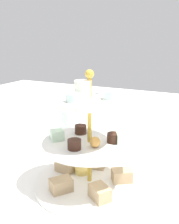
{
  "coord_description": "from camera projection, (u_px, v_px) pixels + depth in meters",
  "views": [
    {
      "loc": [
        -0.25,
        0.52,
        0.35
      ],
      "look_at": [
        0.0,
        0.0,
        0.18
      ],
      "focal_mm": 42.19,
      "sensor_mm": 36.0,
      "label": 1
    }
  ],
  "objects": [
    {
      "name": "water_glass_tall_right",
      "position": [
        70.0,
        126.0,
        0.89
      ],
      "size": [
        0.07,
        0.07,
        0.12
      ],
      "primitive_type": "cylinder",
      "color": "silver",
      "rests_on": "ground_plane"
    },
    {
      "name": "ground_plane",
      "position": [
        89.0,
        184.0,
        0.65
      ],
      "size": [
        2.4,
        2.4,
        0.0
      ],
      "primitive_type": "plane",
      "color": "white"
    },
    {
      "name": "tiered_serving_stand",
      "position": [
        89.0,
        152.0,
        0.62
      ],
      "size": [
        0.27,
        0.27,
        0.28
      ],
      "color": "white",
      "rests_on": "ground_plane"
    }
  ]
}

